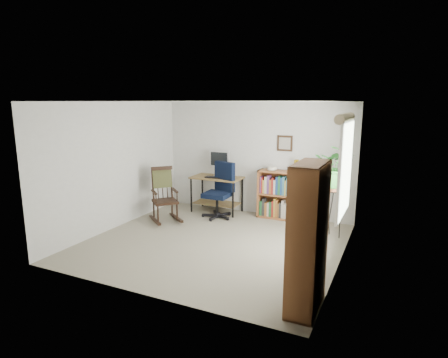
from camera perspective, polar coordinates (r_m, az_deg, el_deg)
The scene contains 18 objects.
floor at distance 6.60m, azimuth -1.50°, elevation -9.61°, with size 4.20×4.00×0.00m, color gray.
ceiling at distance 6.15m, azimuth -1.62°, elevation 11.72°, with size 4.20×4.00×0.00m, color silver.
wall_back at distance 8.08m, azimuth 4.86°, elevation 3.10°, with size 4.20×0.00×2.40m, color silver.
wall_front at distance 4.62m, azimuth -12.85°, elevation -3.58°, with size 4.20×0.00×2.40m, color silver.
wall_left at distance 7.44m, azimuth -16.17°, elevation 1.96°, with size 0.00×4.00×2.40m, color silver.
wall_right at distance 5.66m, azimuth 17.80°, elevation -1.07°, with size 0.00×4.00×2.40m, color silver.
window at distance 5.92m, azimuth 17.93°, elevation 1.44°, with size 0.12×1.20×1.50m, color white, non-canonical shape.
desk at distance 8.27m, azimuth -1.10°, elevation -2.35°, with size 1.09×0.60×0.79m, color olive, non-canonical shape.
monitor at distance 8.26m, azimuth -0.69°, elevation 2.40°, with size 0.46×0.16×0.56m, color silver, non-canonical shape.
keyboard at distance 8.08m, azimuth -1.49°, elevation 0.26°, with size 0.40×0.15×0.03m, color black.
office_chair at distance 7.79m, azimuth -1.07°, elevation -1.72°, with size 0.65×0.65×1.18m, color black, non-canonical shape.
rocking_chair at distance 7.68m, azimuth -9.01°, elevation -2.30°, with size 0.58×0.97×1.12m, color black, non-canonical shape.
low_bookshelf at distance 7.85m, azimuth 8.68°, elevation -2.42°, with size 0.96×0.32×1.01m, color #975931, non-canonical shape.
tall_bookshelf at distance 4.42m, azimuth 12.65°, elevation -8.77°, with size 0.33×0.76×1.74m, color #975931, non-canonical shape.
plant_stand at distance 6.96m, azimuth 16.27°, elevation -4.60°, with size 0.28×0.28×1.00m, color black, non-canonical shape.
spider_plant at distance 6.74m, azimuth 16.83°, elevation 4.90°, with size 1.69×1.88×1.46m, color #266E26.
potted_plant_small at distance 7.67m, azimuth 10.83°, elevation 1.45°, with size 0.13×0.24×0.11m, color #266E26.
framed_picture at distance 7.80m, azimuth 9.24°, elevation 5.38°, with size 0.32×0.04×0.32m, color black, non-canonical shape.
Camera 1 is at (2.78, -5.49, 2.38)m, focal length 30.00 mm.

